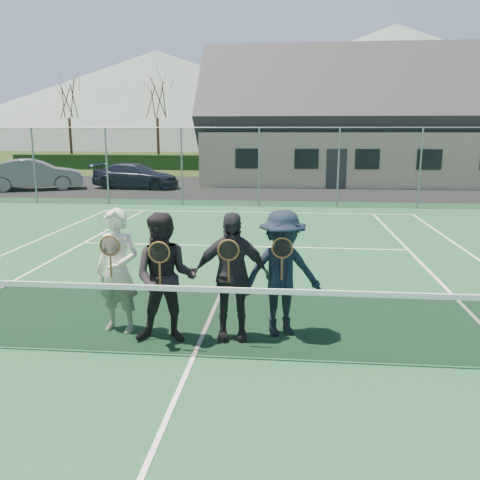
{
  "coord_description": "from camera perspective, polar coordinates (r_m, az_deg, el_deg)",
  "views": [
    {
      "loc": [
        1.2,
        -6.03,
        2.88
      ],
      "look_at": [
        0.45,
        1.5,
        1.25
      ],
      "focal_mm": 38.0,
      "sensor_mm": 36.0,
      "label": 1
    }
  ],
  "objects": [
    {
      "name": "court_markings",
      "position": [
        6.78,
        -5.2,
        -12.81
      ],
      "size": [
        11.03,
        23.83,
        0.01
      ],
      "color": "white",
      "rests_on": "court_surface"
    },
    {
      "name": "court_surface",
      "position": [
        6.78,
        -5.2,
        -12.93
      ],
      "size": [
        30.0,
        30.0,
        0.02
      ],
      "primitive_type": "cube",
      "color": "#1C4C2B",
      "rests_on": "ground"
    },
    {
      "name": "player_c",
      "position": [
        7.02,
        -1.03,
        -4.06
      ],
      "size": [
        1.1,
        0.57,
        1.8
      ],
      "color": "#232328",
      "rests_on": "court_surface"
    },
    {
      "name": "player_a",
      "position": [
        7.47,
        -13.55,
        -3.39
      ],
      "size": [
        0.73,
        0.56,
        1.8
      ],
      "color": "white",
      "rests_on": "court_surface"
    },
    {
      "name": "tree_b",
      "position": [
        40.44,
        -9.36,
        16.14
      ],
      "size": [
        3.2,
        3.2,
        7.77
      ],
      "color": "#392114",
      "rests_on": "ground"
    },
    {
      "name": "tennis_net",
      "position": [
        6.58,
        -5.29,
        -8.75
      ],
      "size": [
        11.68,
        0.08,
        1.1
      ],
      "color": "slate",
      "rests_on": "ground"
    },
    {
      "name": "car_c",
      "position": [
        26.49,
        -11.62,
        7.06
      ],
      "size": [
        4.55,
        2.24,
        1.27
      ],
      "primitive_type": "imported",
      "rotation": [
        0.0,
        0.0,
        1.46
      ],
      "color": "#1A1B34",
      "rests_on": "ground"
    },
    {
      "name": "hill_west",
      "position": [
        104.55,
        -9.23,
        15.37
      ],
      "size": [
        110.0,
        110.0,
        18.0
      ],
      "primitive_type": "cone",
      "color": "#576860",
      "rests_on": "ground"
    },
    {
      "name": "perimeter_fence",
      "position": [
        19.61,
        2.14,
        8.19
      ],
      "size": [
        30.07,
        0.07,
        3.02
      ],
      "color": "slate",
      "rests_on": "ground"
    },
    {
      "name": "tree_a",
      "position": [
        42.75,
        -18.81,
        15.44
      ],
      "size": [
        3.2,
        3.2,
        7.77
      ],
      "color": "#362213",
      "rests_on": "ground"
    },
    {
      "name": "hedge_row",
      "position": [
        38.12,
        3.86,
        8.63
      ],
      "size": [
        40.0,
        1.2,
        1.1
      ],
      "primitive_type": "cube",
      "color": "black",
      "rests_on": "ground"
    },
    {
      "name": "clubhouse",
      "position": [
        30.18,
        11.3,
        14.04
      ],
      "size": [
        15.6,
        8.2,
        7.7
      ],
      "color": "beige",
      "rests_on": "ground"
    },
    {
      "name": "tree_c",
      "position": [
        39.15,
        7.07,
        16.34
      ],
      "size": [
        3.2,
        3.2,
        7.77
      ],
      "color": "#3A2815",
      "rests_on": "ground"
    },
    {
      "name": "player_d",
      "position": [
        7.16,
        4.74,
        -3.76
      ],
      "size": [
        1.31,
        1.0,
        1.8
      ],
      "color": "black",
      "rests_on": "court_surface"
    },
    {
      "name": "tarmac_carpark",
      "position": [
        26.7,
        -5.66,
        5.92
      ],
      "size": [
        40.0,
        12.0,
        0.01
      ],
      "primitive_type": "cube",
      "color": "black",
      "rests_on": "ground"
    },
    {
      "name": "player_b",
      "position": [
        6.98,
        -8.4,
        -4.29
      ],
      "size": [
        0.91,
        0.72,
        1.8
      ],
      "color": "black",
      "rests_on": "court_surface"
    },
    {
      "name": "tree_d",
      "position": [
        40.6,
        21.87,
        15.44
      ],
      "size": [
        3.2,
        3.2,
        7.77
      ],
      "color": "#382414",
      "rests_on": "ground"
    },
    {
      "name": "car_b",
      "position": [
        27.31,
        -22.09,
        6.82
      ],
      "size": [
        4.85,
        3.33,
        1.51
      ],
      "primitive_type": "imported",
      "rotation": [
        0.0,
        0.0,
        1.99
      ],
      "color": "gray",
      "rests_on": "ground"
    },
    {
      "name": "hill_centre",
      "position": [
        103.08,
        16.8,
        16.18
      ],
      "size": [
        120.0,
        120.0,
        22.0
      ],
      "primitive_type": "cone",
      "color": "slate",
      "rests_on": "ground"
    },
    {
      "name": "ground",
      "position": [
        26.21,
        2.99,
        5.84
      ],
      "size": [
        220.0,
        220.0,
        0.0
      ],
      "primitive_type": "plane",
      "color": "#304318",
      "rests_on": "ground"
    }
  ]
}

